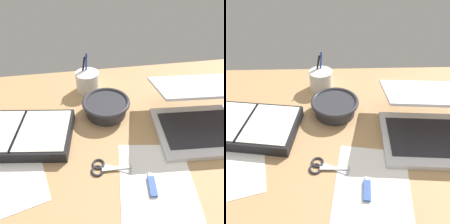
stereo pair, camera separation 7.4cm
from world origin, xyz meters
The scene contains 9 objects.
desk_top centered at (0.00, 0.00, 1.00)cm, with size 140.00×100.00×2.00cm, color tan.
laptop centered at (29.10, 3.44, 7.37)cm, with size 37.53×35.18×17.17cm.
bowl centered at (-4.29, 15.54, 5.42)cm, with size 17.96×17.96×6.10cm.
pen_cup centered at (-9.94, 32.46, 6.37)cm, with size 9.94×9.94×16.05cm.
planner centered at (-34.57, 6.97, 4.12)cm, with size 36.57×25.35×4.44cm.
scissors centered at (-9.02, -9.44, 2.33)cm, with size 12.15×6.90×0.80cm.
paper_sheet_front centered at (5.30, -17.69, 2.08)cm, with size 20.68×29.78×0.16cm, color white.
paper_sheet_beside_planner centered at (-35.52, -6.51, 2.08)cm, with size 17.74×26.61×0.16cm, color white.
usb_drive centered at (3.82, -17.63, 2.50)cm, with size 2.71×7.34×1.00cm.
Camera 1 is at (-12.37, -48.13, 56.94)cm, focal length 35.00 mm.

